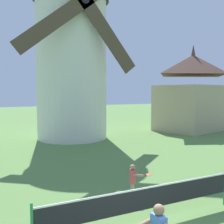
{
  "coord_description": "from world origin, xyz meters",
  "views": [
    {
      "loc": [
        -3.19,
        -3.96,
        3.45
      ],
      "look_at": [
        0.47,
        3.7,
        2.8
      ],
      "focal_mm": 42.77,
      "sensor_mm": 36.0,
      "label": 1
    }
  ],
  "objects_px": {
    "windmill": "(72,49)",
    "chapel": "(192,94)",
    "tennis_net": "(145,199)",
    "player_far": "(133,179)"
  },
  "relations": [
    {
      "from": "tennis_net",
      "to": "chapel",
      "type": "height_order",
      "value": "chapel"
    },
    {
      "from": "windmill",
      "to": "chapel",
      "type": "xyz_separation_m",
      "value": [
        10.95,
        -0.54,
        -3.26
      ]
    },
    {
      "from": "windmill",
      "to": "tennis_net",
      "type": "xyz_separation_m",
      "value": [
        -2.15,
        -13.29,
        -5.85
      ]
    },
    {
      "from": "windmill",
      "to": "player_far",
      "type": "distance_m",
      "value": 13.16
    },
    {
      "from": "windmill",
      "to": "chapel",
      "type": "height_order",
      "value": "windmill"
    },
    {
      "from": "player_far",
      "to": "chapel",
      "type": "xyz_separation_m",
      "value": [
        12.5,
        11.12,
        2.65
      ]
    },
    {
      "from": "windmill",
      "to": "player_far",
      "type": "xyz_separation_m",
      "value": [
        -1.56,
        -11.66,
        -5.9
      ]
    },
    {
      "from": "chapel",
      "to": "tennis_net",
      "type": "bearing_deg",
      "value": -135.76
    },
    {
      "from": "chapel",
      "to": "player_far",
      "type": "bearing_deg",
      "value": -138.35
    },
    {
      "from": "tennis_net",
      "to": "chapel",
      "type": "distance_m",
      "value": 18.46
    }
  ]
}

